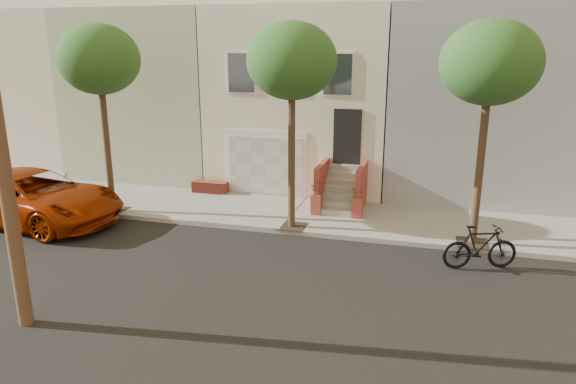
# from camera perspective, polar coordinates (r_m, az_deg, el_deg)

# --- Properties ---
(ground) EXTENTS (90.00, 90.00, 0.00)m
(ground) POSITION_cam_1_polar(r_m,az_deg,el_deg) (13.80, -7.95, -9.16)
(ground) COLOR black
(ground) RESTS_ON ground
(sidewalk) EXTENTS (40.00, 3.70, 0.15)m
(sidewalk) POSITION_cam_1_polar(r_m,az_deg,el_deg) (18.46, -1.46, -2.22)
(sidewalk) COLOR gray
(sidewalk) RESTS_ON ground
(house_row) EXTENTS (33.10, 11.70, 7.00)m
(house_row) POSITION_cam_1_polar(r_m,az_deg,el_deg) (23.30, 2.68, 10.52)
(house_row) COLOR beige
(house_row) RESTS_ON sidewalk
(tree_left) EXTENTS (2.70, 2.57, 6.30)m
(tree_left) POSITION_cam_1_polar(r_m,az_deg,el_deg) (18.65, -19.83, 13.28)
(tree_left) COLOR #2D2116
(tree_left) RESTS_ON sidewalk
(tree_mid) EXTENTS (2.70, 2.57, 6.30)m
(tree_mid) POSITION_cam_1_polar(r_m,az_deg,el_deg) (15.89, 0.41, 13.89)
(tree_mid) COLOR #2D2116
(tree_mid) RESTS_ON sidewalk
(tree_right) EXTENTS (2.70, 2.57, 6.30)m
(tree_right) POSITION_cam_1_polar(r_m,az_deg,el_deg) (15.42, 21.11, 12.81)
(tree_right) COLOR #2D2116
(tree_right) RESTS_ON sidewalk
(pickup_truck) EXTENTS (6.56, 3.59, 1.74)m
(pickup_truck) POSITION_cam_1_polar(r_m,az_deg,el_deg) (19.40, -26.04, -0.52)
(pickup_truck) COLOR #8E2401
(pickup_truck) RESTS_ON ground
(motorcycle) EXTENTS (2.09, 1.20, 1.21)m
(motorcycle) POSITION_cam_1_polar(r_m,az_deg,el_deg) (14.86, 20.13, -5.62)
(motorcycle) COLOR black
(motorcycle) RESTS_ON ground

